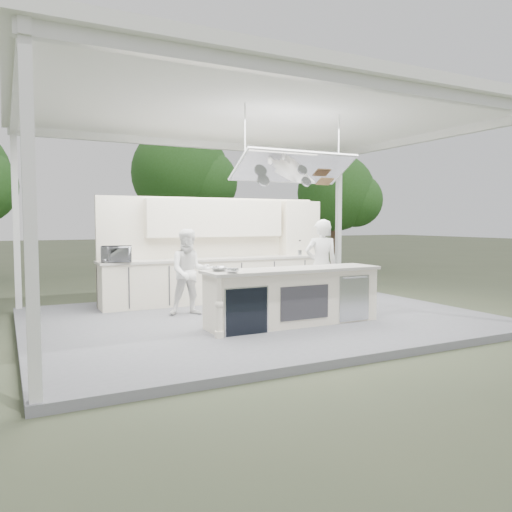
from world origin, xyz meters
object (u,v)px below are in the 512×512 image
sous_chef (190,272)px  head_chef (321,265)px  demo_island (293,296)px  back_counter (218,279)px

sous_chef → head_chef: bearing=-5.7°
demo_island → head_chef: head_chef is taller
demo_island → back_counter: (-0.18, 2.81, 0.00)m
demo_island → head_chef: bearing=36.9°
head_chef → sous_chef: size_ratio=1.11×
demo_island → sous_chef: (-1.25, 1.61, 0.32)m
back_counter → demo_island: bearing=-86.4°
demo_island → back_counter: size_ratio=0.61×
back_counter → head_chef: bearing=-54.9°
head_chef → sous_chef: head_chef is taller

